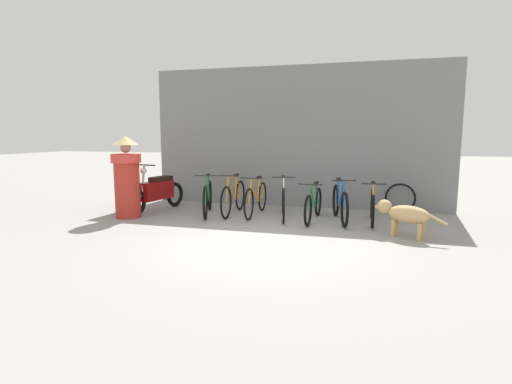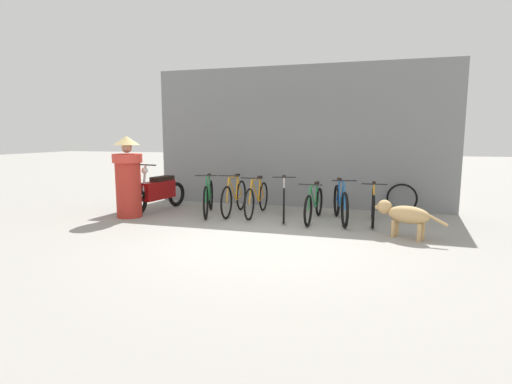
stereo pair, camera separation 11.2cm
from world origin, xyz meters
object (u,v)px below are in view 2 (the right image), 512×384
Objects in this scene: bicycle_4 at (314,205)px; spare_tire_left at (402,198)px; bicycle_0 at (208,198)px; bicycle_5 at (340,204)px; bicycle_6 at (373,206)px; person_in_robes at (128,176)px; stray_dog at (403,214)px; motorcycle at (158,192)px; bicycle_1 at (234,197)px; bicycle_2 at (257,199)px; bicycle_3 at (284,200)px.

spare_tire_left is at bearing 130.90° from bicycle_4.
spare_tire_left is at bearing 91.02° from bicycle_0.
bicycle_6 is at bearing 81.19° from bicycle_5.
bicycle_0 is 0.99× the size of person_in_robes.
bicycle_6 is 1.15m from stray_dog.
bicycle_4 is at bearing 98.95° from motorcycle.
person_in_robes is (-1.50, -0.72, 0.49)m from bicycle_0.
bicycle_6 is 2.39× the size of spare_tire_left.
bicycle_1 is 1.79m from bicycle_4.
spare_tire_left is (4.05, 1.34, -0.04)m from bicycle_0.
bicycle_2 is 0.65m from bicycle_3.
bicycle_2 reaches higher than spare_tire_left.
motorcycle is at bearing -87.76° from bicycle_4.
motorcycle is (-4.09, 0.01, 0.09)m from bicycle_5.
bicycle_5 is 1.54× the size of stray_dog.
bicycle_1 is 0.99× the size of bicycle_2.
motorcycle is at bearing -110.28° from bicycle_0.
bicycle_2 is (1.03, 0.23, -0.01)m from bicycle_0.
bicycle_4 is 1.50× the size of stray_dog.
bicycle_0 is 0.98× the size of bicycle_1.
bicycle_4 is at bearing -142.51° from spare_tire_left.
bicycle_1 is 1.10× the size of bicycle_6.
bicycle_5 is at bearing 100.04° from motorcycle.
spare_tire_left is at bearing 106.23° from bicycle_1.
bicycle_5 is at bearing -86.47° from bicycle_6.
spare_tire_left is (0.12, 2.27, -0.08)m from stray_dog.
bicycle_6 is at bearing 74.47° from bicycle_0.
motorcycle is 1.13× the size of person_in_robes.
bicycle_2 is 1.01× the size of bicycle_5.
bicycle_0 is 1.00× the size of bicycle_4.
bicycle_1 is 3.59m from stray_dog.
bicycle_6 reaches higher than bicycle_4.
bicycle_3 reaches higher than bicycle_0.
spare_tire_left is (5.56, 2.05, -0.53)m from person_in_robes.
motorcycle is at bearing -166.57° from spare_tire_left.
bicycle_1 is 1.02× the size of bicycle_4.
motorcycle is at bearing -129.70° from person_in_robes.
bicycle_3 reaches higher than bicycle_1.
bicycle_2 reaches higher than bicycle_4.
bicycle_2 is 1.29m from bicycle_4.
bicycle_1 is at bearing -92.26° from bicycle_6.
spare_tire_left is (2.39, 1.27, -0.05)m from bicycle_3.
bicycle_1 is 2.62× the size of spare_tire_left.
bicycle_4 is 1.07× the size of bicycle_6.
bicycle_4 is (2.30, -0.01, -0.04)m from bicycle_0.
bicycle_3 reaches higher than bicycle_6.
bicycle_2 is 1.80m from bicycle_5.
person_in_robes is (-2.53, -0.95, 0.50)m from bicycle_2.
motorcycle reaches higher than spare_tire_left.
spare_tire_left is (5.32, 1.27, -0.11)m from motorcycle.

